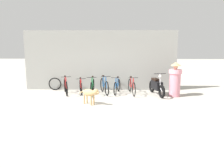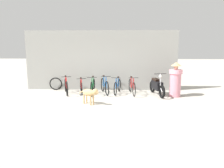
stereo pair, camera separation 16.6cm
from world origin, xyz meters
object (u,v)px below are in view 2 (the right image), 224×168
Objects in this scene: bicycle_5 at (132,87)px; person_in_robes at (175,80)px; bicycle_0 at (66,86)px; bicycle_2 at (93,87)px; bicycle_4 at (117,86)px; stray_dog at (90,93)px; bicycle_3 at (105,86)px; spare_tire_left at (56,84)px; bicycle_1 at (81,87)px; motorcycle at (157,86)px.

bicycle_5 is 1.09× the size of person_in_robes.
bicycle_0 is at bearing -20.59° from person_in_robes.
bicycle_2 is 1.24m from bicycle_4.
stray_dog is 4.12m from person_in_robes.
bicycle_2 is at bearing -94.26° from bicycle_5.
bicycle_3 is 3.42m from person_in_robes.
stray_dog is at bearing 5.83° from person_in_robes.
bicycle_5 reaches higher than spare_tire_left.
bicycle_0 is 1.02× the size of bicycle_4.
bicycle_0 is 3.27m from bicycle_5.
bicycle_1 is 0.95× the size of bicycle_3.
bicycle_0 reaches higher than bicycle_5.
bicycle_3 reaches higher than bicycle_4.
person_in_robes reaches higher than bicycle_1.
bicycle_5 is (2.55, -0.10, 0.04)m from bicycle_1.
bicycle_3 is at bearing 113.99° from stray_dog.
bicycle_0 is at bearing 163.18° from stray_dog.
bicycle_2 is at bearing 130.13° from stray_dog.
motorcycle is at bearing 67.17° from stray_dog.
bicycle_1 reaches higher than stray_dog.
bicycle_0 is 1.91m from bicycle_3.
bicycle_3 is 1.74× the size of stray_dog.
spare_tire_left is (-3.34, 0.63, -0.01)m from bicycle_4.
bicycle_2 is at bearing -67.69° from bicycle_4.
bicycle_2 reaches higher than bicycle_4.
stray_dog is (-2.98, -1.83, 0.03)m from motorcycle.
spare_tire_left is (-6.07, 1.23, -0.47)m from person_in_robes.
motorcycle is at bearing -33.35° from person_in_robes.
bicycle_3 is at bearing -99.57° from bicycle_5.
bicycle_1 is 1.20m from bicycle_3.
bicycle_2 is at bearing 56.22° from bicycle_1.
bicycle_1 reaches higher than spare_tire_left.
person_in_robes is (5.26, -0.34, 0.44)m from bicycle_0.
stray_dog is at bearing 5.86° from bicycle_1.
bicycle_2 is 1.09× the size of person_in_robes.
bicycle_2 reaches higher than spare_tire_left.
bicycle_0 reaches higher than bicycle_2.
bicycle_4 is at bearing 100.92° from bicycle_2.
bicycle_4 is 3.40m from spare_tire_left.
bicycle_0 is at bearing -74.46° from bicycle_4.
person_in_robes is at bearing -11.44° from spare_tire_left.
person_in_robes is 2.37× the size of spare_tire_left.
bicycle_5 is at bearing 87.92° from bicycle_4.
stray_dog is 3.63m from spare_tire_left.
bicycle_0 is 0.93× the size of bicycle_2.
bicycle_2 is 1.00× the size of bicycle_5.
bicycle_0 is 0.74m from bicycle_1.
bicycle_5 is at bearing -111.76° from motorcycle.
person_in_robes reaches higher than bicycle_4.
motorcycle is 5.35m from spare_tire_left.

